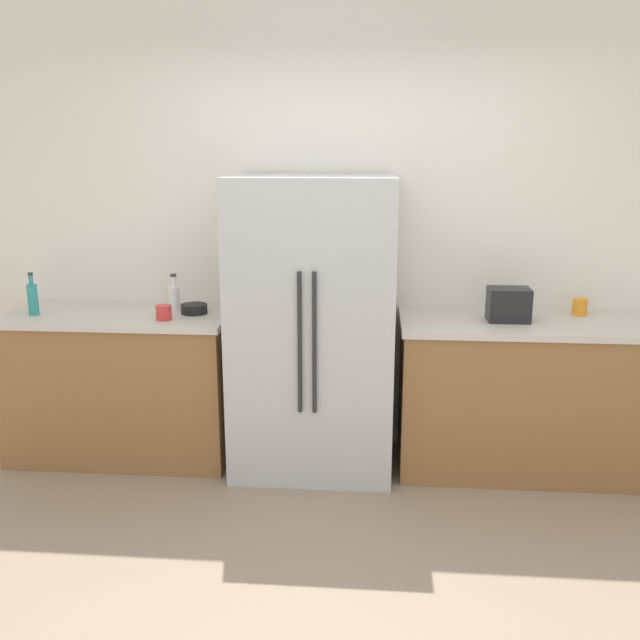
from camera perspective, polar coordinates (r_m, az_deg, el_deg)
The scene contains 11 objects.
ground_plane at distance 3.21m, azimuth 0.82°, elevation -22.15°, with size 9.30×9.30×0.00m, color gray.
kitchen_back_panel at distance 4.33m, azimuth 2.47°, elevation 7.65°, with size 4.65×0.10×2.82m, color silver.
counter_left at distance 4.48m, azimuth -16.10°, elevation -5.16°, with size 1.39×0.64×0.92m.
counter_right at distance 4.30m, azimuth 17.36°, elevation -6.05°, with size 1.61×0.64×0.92m.
refrigerator at distance 4.04m, azimuth -0.57°, elevation -0.57°, with size 0.94×0.71×1.75m.
toaster at distance 4.10m, azimuth 15.42°, elevation 1.25°, with size 0.24×0.17×0.19m, color black.
bottle_a at distance 4.33m, azimuth -12.03°, elevation 1.97°, with size 0.07×0.07×0.22m.
bottle_b at distance 4.44m, azimuth -22.79°, elevation 1.68°, with size 0.06×0.06×0.26m.
cup_a at distance 4.38m, azimuth 20.81°, elevation 1.03°, with size 0.09×0.09×0.10m, color orange.
cup_b at distance 4.09m, azimuth -12.87°, elevation 0.61°, with size 0.09×0.09×0.09m, color red.
bowl_a at distance 4.22m, azimuth -10.43°, elevation 0.92°, with size 0.16×0.16×0.06m, color black.
Camera 1 is at (0.17, -2.58, 1.90)m, focal length 38.45 mm.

